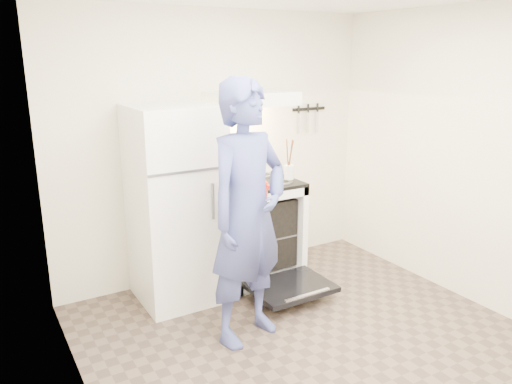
{
  "coord_description": "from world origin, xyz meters",
  "views": [
    {
      "loc": [
        -2.07,
        -2.41,
        2.1
      ],
      "look_at": [
        -0.05,
        1.0,
        1.0
      ],
      "focal_mm": 35.0,
      "sensor_mm": 36.0,
      "label": 1
    }
  ],
  "objects_px": {
    "refrigerator": "(176,205)",
    "tea_kettle": "(231,165)",
    "person": "(248,214)",
    "dutch_oven": "(251,191)",
    "stove_body": "(256,231)"
  },
  "relations": [
    {
      "from": "refrigerator",
      "to": "stove_body",
      "type": "distance_m",
      "value": 0.9
    },
    {
      "from": "refrigerator",
      "to": "dutch_oven",
      "type": "height_order",
      "value": "refrigerator"
    },
    {
      "from": "refrigerator",
      "to": "tea_kettle",
      "type": "xyz_separation_m",
      "value": [
        0.62,
        0.16,
        0.25
      ]
    },
    {
      "from": "tea_kettle",
      "to": "dutch_oven",
      "type": "bearing_deg",
      "value": -104.29
    },
    {
      "from": "stove_body",
      "to": "dutch_oven",
      "type": "height_order",
      "value": "dutch_oven"
    },
    {
      "from": "person",
      "to": "stove_body",
      "type": "bearing_deg",
      "value": 39.97
    },
    {
      "from": "person",
      "to": "dutch_oven",
      "type": "height_order",
      "value": "person"
    },
    {
      "from": "person",
      "to": "dutch_oven",
      "type": "xyz_separation_m",
      "value": [
        0.24,
        0.38,
        0.05
      ]
    },
    {
      "from": "person",
      "to": "dutch_oven",
      "type": "bearing_deg",
      "value": 40.86
    },
    {
      "from": "stove_body",
      "to": "person",
      "type": "relative_size",
      "value": 0.47
    },
    {
      "from": "stove_body",
      "to": "dutch_oven",
      "type": "bearing_deg",
      "value": -124.35
    },
    {
      "from": "tea_kettle",
      "to": "dutch_oven",
      "type": "height_order",
      "value": "tea_kettle"
    },
    {
      "from": "stove_body",
      "to": "person",
      "type": "height_order",
      "value": "person"
    },
    {
      "from": "refrigerator",
      "to": "person",
      "type": "xyz_separation_m",
      "value": [
        0.21,
        -0.87,
        0.13
      ]
    },
    {
      "from": "stove_body",
      "to": "tea_kettle",
      "type": "distance_m",
      "value": 0.68
    }
  ]
}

